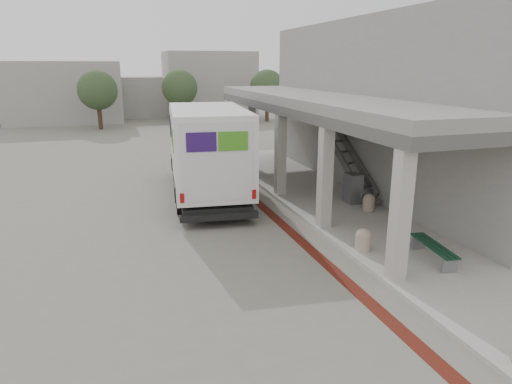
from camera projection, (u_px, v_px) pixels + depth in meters
name	position (u px, v px, depth m)	size (l,w,h in m)	color
ground	(267.00, 242.00, 13.80)	(120.00, 120.00, 0.00)	#6C675C
bike_lane_stripe	(275.00, 218.00, 15.93)	(0.35, 40.00, 0.01)	#4F180F
sidewalk	(382.00, 226.00, 14.96)	(4.40, 28.00, 0.12)	gray
transit_building	(387.00, 109.00, 19.02)	(7.60, 17.00, 7.00)	gray
distant_backdrop	(122.00, 91.00, 45.17)	(28.00, 10.00, 6.50)	gray
tree_left	(98.00, 90.00, 37.17)	(3.20, 3.20, 4.80)	#38281C
tree_mid	(180.00, 88.00, 41.06)	(3.20, 3.20, 4.80)	#38281C
tree_right	(267.00, 87.00, 42.49)	(3.20, 3.20, 4.80)	#38281C
fedex_truck	(206.00, 149.00, 18.29)	(3.52, 8.73, 3.63)	black
bench	(434.00, 249.00, 12.13)	(0.67, 1.90, 0.44)	slate
bollard_near	(363.00, 239.00, 12.80)	(0.43, 0.43, 0.65)	#A08D7A
bollard_far	(369.00, 202.00, 16.27)	(0.42, 0.42, 0.63)	gray
utility_cabinet	(353.00, 188.00, 17.20)	(0.51, 0.67, 1.12)	slate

